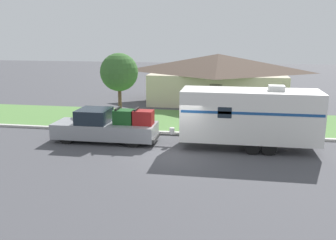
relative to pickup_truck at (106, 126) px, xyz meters
The scene contains 8 objects.
ground_plane 4.65m from the pickup_truck, 19.67° to the right, with size 120.00×120.00×0.00m, color #47474C.
curb_strip 4.91m from the pickup_truck, 27.19° to the left, with size 80.00×0.30×0.14m.
lawn_strip 7.32m from the pickup_truck, 53.70° to the left, with size 80.00×7.00×0.03m.
house_across_street 15.42m from the pickup_truck, 67.96° to the left, with size 12.48×8.54×4.28m.
pickup_truck is the anchor object (origin of this frame).
travel_trailer 8.07m from the pickup_truck, ahead, with size 8.51×2.42×3.46m.
mailbox 9.43m from the pickup_truck, 20.66° to the left, with size 0.48×0.20×1.23m.
tree_in_yard 5.24m from the pickup_truck, 96.67° to the left, with size 2.57×2.57×4.81m.
Camera 1 is at (2.67, -18.37, 6.12)m, focal length 40.00 mm.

